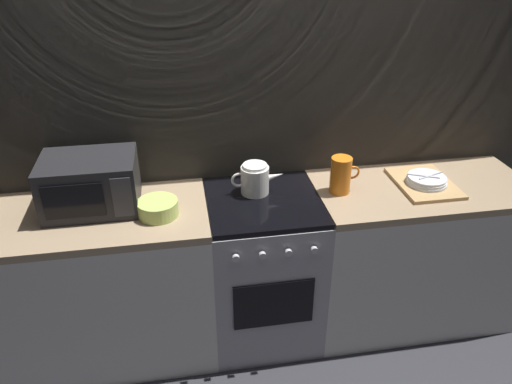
# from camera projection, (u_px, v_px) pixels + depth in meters

# --- Properties ---
(ground_plane) EXTENTS (8.00, 8.00, 0.00)m
(ground_plane) POSITION_uv_depth(u_px,v_px,m) (263.00, 327.00, 3.01)
(ground_plane) COLOR #2D2D33
(back_wall) EXTENTS (3.60, 0.05, 2.40)m
(back_wall) POSITION_uv_depth(u_px,v_px,m) (253.00, 123.00, 2.70)
(back_wall) COLOR #A39989
(back_wall) RESTS_ON ground_plane
(counter_left) EXTENTS (1.20, 0.60, 0.90)m
(counter_left) POSITION_uv_depth(u_px,v_px,m) (100.00, 286.00, 2.65)
(counter_left) COLOR silver
(counter_left) RESTS_ON ground_plane
(stove_unit) EXTENTS (0.60, 0.63, 0.90)m
(stove_unit) POSITION_uv_depth(u_px,v_px,m) (263.00, 268.00, 2.79)
(stove_unit) COLOR #9E9EA3
(stove_unit) RESTS_ON ground_plane
(counter_right) EXTENTS (1.20, 0.60, 0.90)m
(counter_right) POSITION_uv_depth(u_px,v_px,m) (412.00, 252.00, 2.92)
(counter_right) COLOR silver
(counter_right) RESTS_ON ground_plane
(microwave) EXTENTS (0.46, 0.35, 0.27)m
(microwave) POSITION_uv_depth(u_px,v_px,m) (90.00, 183.00, 2.44)
(microwave) COLOR black
(microwave) RESTS_ON counter_left
(kettle) EXTENTS (0.28, 0.15, 0.17)m
(kettle) POSITION_uv_depth(u_px,v_px,m) (255.00, 179.00, 2.60)
(kettle) COLOR white
(kettle) RESTS_ON stove_unit
(mixing_bowl) EXTENTS (0.20, 0.20, 0.08)m
(mixing_bowl) POSITION_uv_depth(u_px,v_px,m) (158.00, 208.00, 2.42)
(mixing_bowl) COLOR #B7D166
(mixing_bowl) RESTS_ON counter_left
(pitcher) EXTENTS (0.16, 0.11, 0.20)m
(pitcher) POSITION_uv_depth(u_px,v_px,m) (341.00, 175.00, 2.59)
(pitcher) COLOR orange
(pitcher) RESTS_ON counter_right
(dish_pile) EXTENTS (0.30, 0.40, 0.07)m
(dish_pile) POSITION_uv_depth(u_px,v_px,m) (425.00, 182.00, 2.69)
(dish_pile) COLOR tan
(dish_pile) RESTS_ON counter_right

